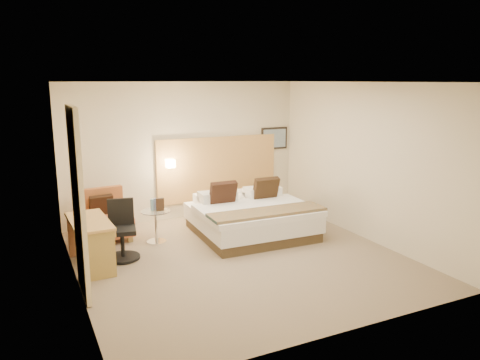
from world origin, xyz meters
name	(u,v)px	position (x,y,z in m)	size (l,w,h in m)	color
floor	(239,258)	(0.00, 0.00, -0.01)	(4.80, 5.00, 0.02)	#776650
ceiling	(239,81)	(0.00, 0.00, 2.71)	(4.80, 5.00, 0.02)	silver
wall_back	(185,151)	(0.00, 2.51, 1.35)	(4.80, 0.02, 2.70)	beige
wall_front	(343,216)	(0.00, -2.51, 1.35)	(4.80, 0.02, 2.70)	beige
wall_left	(71,189)	(-2.41, 0.00, 1.35)	(0.02, 5.00, 2.70)	beige
wall_right	(365,162)	(2.41, 0.00, 1.35)	(0.02, 5.00, 2.70)	beige
headboard_panel	(218,168)	(0.70, 2.47, 0.95)	(2.60, 0.04, 1.30)	tan
art_frame	(274,138)	(2.02, 2.48, 1.50)	(0.62, 0.03, 0.47)	black
art_canvas	(275,138)	(2.02, 2.46, 1.50)	(0.54, 0.01, 0.39)	slate
lamp_arm	(169,163)	(-0.35, 2.42, 1.15)	(0.02, 0.02, 0.12)	silver
lamp_shade	(170,163)	(-0.35, 2.36, 1.15)	(0.15, 0.15, 0.15)	#FFEDC6
curtain	(78,203)	(-2.36, -0.25, 1.22)	(0.06, 0.90, 2.42)	beige
bottle_a	(152,205)	(-1.02, 1.31, 0.66)	(0.06, 0.06, 0.20)	#8AC0D6
bottle_b	(155,204)	(-0.96, 1.34, 0.66)	(0.06, 0.06, 0.20)	#8092C6
menu_folder	(160,204)	(-0.90, 1.23, 0.67)	(0.13, 0.05, 0.22)	#3A2617
bed	(251,217)	(0.69, 0.96, 0.31)	(2.03, 1.97, 0.96)	#433421
lounge_chair	(104,220)	(-1.75, 1.80, 0.35)	(0.91, 0.81, 0.88)	tan
side_table	(156,225)	(-0.97, 1.27, 0.31)	(0.52, 0.52, 0.56)	white
desk	(91,230)	(-2.11, 0.64, 0.57)	(0.57, 1.18, 0.72)	tan
desk_chair	(122,235)	(-1.65, 0.77, 0.38)	(0.60, 0.60, 0.92)	black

